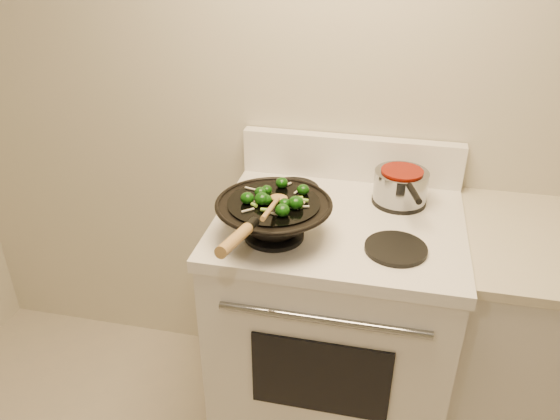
# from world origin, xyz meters

# --- Properties ---
(stove) EXTENTS (0.78, 0.67, 1.08)m
(stove) POSITION_xyz_m (-0.13, 1.17, 0.47)
(stove) COLOR white
(stove) RESTS_ON ground
(wok) EXTENTS (0.34, 0.57, 0.20)m
(wok) POSITION_xyz_m (-0.31, 1.02, 0.99)
(wok) COLOR black
(wok) RESTS_ON stove
(stirfry) EXTENTS (0.21, 0.22, 0.04)m
(stirfry) POSITION_xyz_m (-0.30, 1.03, 1.05)
(stirfry) COLOR #0C3608
(stirfry) RESTS_ON wok
(wooden_spoon) EXTENTS (0.05, 0.24, 0.07)m
(wooden_spoon) POSITION_xyz_m (-0.30, 0.97, 1.06)
(wooden_spoon) COLOR olive
(wooden_spoon) RESTS_ON wok
(saucepan) EXTENTS (0.18, 0.28, 0.10)m
(saucepan) POSITION_xyz_m (0.05, 1.32, 0.99)
(saucepan) COLOR gray
(saucepan) RESTS_ON stove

